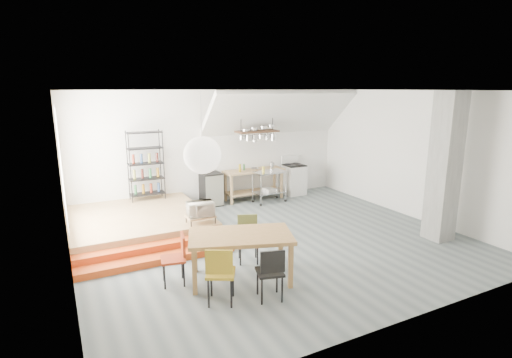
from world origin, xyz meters
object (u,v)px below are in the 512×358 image
stove (294,179)px  rolling_cart (269,182)px  mini_fridge (211,189)px  dining_table (241,239)px

stove → rolling_cart: bearing=-158.1°
rolling_cart → mini_fridge: size_ratio=1.04×
rolling_cart → dining_table: bearing=-129.5°
dining_table → mini_fridge: bearing=94.4°
dining_table → mini_fridge: mini_fridge is taller
dining_table → rolling_cart: 4.85m
dining_table → mini_fridge: size_ratio=2.11×
dining_table → rolling_cart: size_ratio=2.02×
dining_table → mini_fridge: (1.17, 4.48, -0.27)m
rolling_cart → mini_fridge: 1.68m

